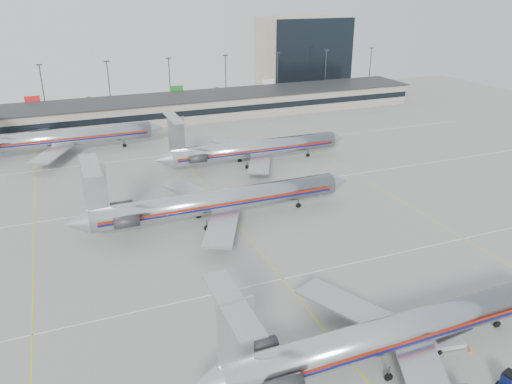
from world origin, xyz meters
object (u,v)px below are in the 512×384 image
uld_container (425,380)px  jet_foreground (394,333)px  jet_second_row (214,201)px  belt_loader (448,343)px

uld_container → jet_foreground: bearing=89.1°
jet_foreground → jet_second_row: jet_second_row is taller
jet_second_row → belt_loader: bearing=-70.5°
jet_second_row → belt_loader: (13.49, -38.04, -2.93)m
jet_foreground → jet_second_row: (-6.87, 37.33, 0.19)m
uld_container → belt_loader: belt_loader is taller
jet_second_row → jet_foreground: bearing=-79.6°
jet_foreground → jet_second_row: bearing=100.4°
belt_loader → uld_container: bearing=-138.7°
jet_second_row → uld_container: size_ratio=23.58×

